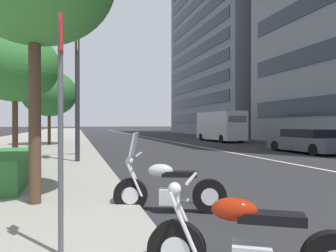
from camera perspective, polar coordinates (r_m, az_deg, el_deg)
The scene contains 13 objects.
sidewalk_right_plaza at distance 32.59m, azimuth -22.98°, elevation -2.39°, with size 160.00×9.52×0.15m, color gray.
lane_centre_stripe at distance 38.33m, azimuth -3.76°, elevation -2.06°, with size 110.00×0.16×0.01m, color silver.
motorcycle_far_end_row at distance 3.42m, azimuth 14.65°, elevation -20.54°, with size 1.15×1.93×1.09m.
motorcycle_by_sign_pole at distance 5.83m, azimuth -0.10°, elevation -11.45°, with size 0.89×2.00×1.47m.
car_following_behind at distance 19.21m, azimuth 23.87°, elevation -2.61°, with size 4.68×1.92×1.33m.
delivery_van_ahead at distance 29.31m, azimuth 9.56°, elevation 0.06°, with size 6.20×2.30×2.76m.
parking_sign_by_curb at distance 3.71m, azimuth -19.07°, elevation 2.70°, with size 0.32×0.06×2.73m.
street_lamp_with_banners at distance 13.24m, azimuth -14.87°, elevation 14.12°, with size 1.26×2.23×7.57m.
clipped_hedge_bed at distance 9.03m, azimuth -27.28°, elevation -6.75°, with size 4.02×1.10×0.73m, color #337033.
street_tree_far_plaza at distance 14.28m, azimuth -26.28°, elevation 9.91°, with size 3.47×3.47×5.34m.
street_tree_by_lamp_post at distance 24.03m, azimuth -20.98°, elevation 5.63°, with size 3.90×3.90×5.35m.
pedestrian_on_plaza at distance 21.52m, azimuth -22.88°, elevation -1.41°, with size 0.48×0.42×1.63m.
office_tower_far_left_down_avenue at distance 53.89m, azimuth 12.89°, elevation 16.10°, with size 25.27×15.37×32.49m.
Camera 1 is at (-2.35, 8.49, 1.63)m, focal length 33.21 mm.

